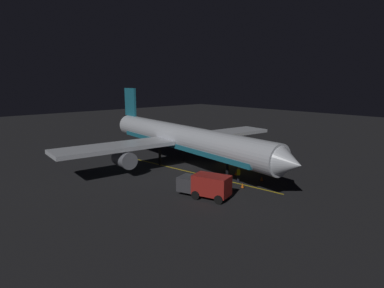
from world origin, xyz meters
TOP-DOWN VIEW (x-y plane):
  - ground_plane at (0.00, 0.00)m, footprint 180.00×180.00m
  - apron_guide_stripe at (0.98, 4.00)m, footprint 3.11×23.91m
  - airliner at (-0.06, -0.63)m, footprint 34.10×39.47m
  - baggage_truck at (6.28, 11.05)m, footprint 3.72×5.82m
  - catering_truck at (-7.94, 3.96)m, footprint 4.21×6.49m
  - ground_crew_worker at (-0.31, 9.85)m, footprint 0.40×0.40m
  - traffic_cone_near_left at (3.31, 5.60)m, footprint 0.50×0.50m
  - traffic_cone_near_right at (-2.67, 11.52)m, footprint 0.50×0.50m
  - traffic_cone_under_wing at (1.10, 11.62)m, footprint 0.50×0.50m
  - traffic_cone_far at (-2.18, 7.90)m, footprint 0.50×0.50m

SIDE VIEW (x-z plane):
  - ground_plane at x=0.00m, z-range -0.20..0.00m
  - apron_guide_stripe at x=0.98m, z-range 0.00..0.01m
  - traffic_cone_near_left at x=3.31m, z-range -0.03..0.52m
  - traffic_cone_near_right at x=-2.67m, z-range -0.03..0.52m
  - traffic_cone_under_wing at x=1.10m, z-range -0.03..0.52m
  - traffic_cone_far at x=-2.18m, z-range -0.03..0.52m
  - ground_crew_worker at x=-0.31m, z-range 0.02..1.76m
  - catering_truck at x=-7.94m, z-range 0.06..2.36m
  - baggage_truck at x=6.28m, z-range 0.02..2.46m
  - airliner at x=-0.06m, z-range -1.37..9.24m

